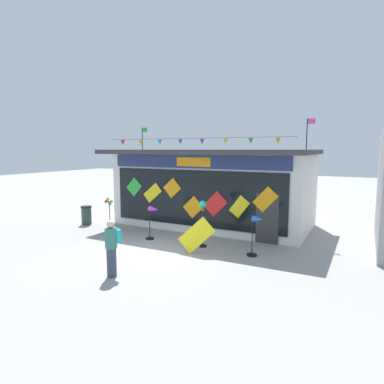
{
  "coord_description": "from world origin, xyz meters",
  "views": [
    {
      "loc": [
        6.83,
        -9.79,
        3.7
      ],
      "look_at": [
        0.13,
        2.9,
        1.87
      ],
      "focal_mm": 31.22,
      "sensor_mm": 36.0,
      "label": 1
    }
  ],
  "objects": [
    {
      "name": "ground_plane",
      "position": [
        0.0,
        0.0,
        0.0
      ],
      "size": [
        80.0,
        80.0,
        0.0
      ],
      "primitive_type": "plane",
      "color": "#9E9B99"
    },
    {
      "name": "person_near_camera",
      "position": [
        0.37,
        -2.56,
        0.89
      ],
      "size": [
        0.37,
        0.47,
        1.68
      ],
      "rotation": [
        0.0,
        0.0,
        6.03
      ],
      "color": "#333D56",
      "rests_on": "ground_plane"
    },
    {
      "name": "kite_shop_building",
      "position": [
        0.17,
        5.08,
        1.88
      ],
      "size": [
        9.47,
        5.27,
        5.0
      ],
      "color": "silver",
      "rests_on": "ground_plane"
    },
    {
      "name": "wind_spinner_center_left",
      "position": [
        1.4,
        1.39,
        1.36
      ],
      "size": [
        0.3,
        0.3,
        1.79
      ],
      "color": "black",
      "rests_on": "ground_plane"
    },
    {
      "name": "wind_spinner_far_left",
      "position": [
        -3.16,
        1.31,
        0.97
      ],
      "size": [
        0.34,
        0.31,
        1.6
      ],
      "color": "black",
      "rests_on": "ground_plane"
    },
    {
      "name": "wind_spinner_left",
      "position": [
        -0.85,
        1.33,
        0.99
      ],
      "size": [
        0.67,
        0.34,
        1.39
      ],
      "color": "black",
      "rests_on": "ground_plane"
    },
    {
      "name": "trash_bin",
      "position": [
        -5.39,
        2.14,
        0.47
      ],
      "size": [
        0.52,
        0.52,
        0.93
      ],
      "color": "#2D4238",
      "rests_on": "ground_plane"
    },
    {
      "name": "display_kite_on_ground",
      "position": [
        1.57,
        0.52,
        0.67
      ],
      "size": [
        1.35,
        0.33,
        1.35
      ],
      "primitive_type": "cube",
      "rotation": [
        -0.24,
        0.79,
        0.0
      ],
      "color": "yellow",
      "rests_on": "ground_plane"
    },
    {
      "name": "wind_spinner_center_right",
      "position": [
        3.53,
        1.2,
        0.95
      ],
      "size": [
        0.58,
        0.36,
        1.44
      ],
      "color": "black",
      "rests_on": "ground_plane"
    }
  ]
}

